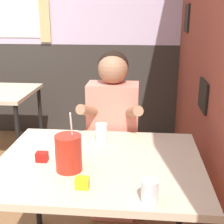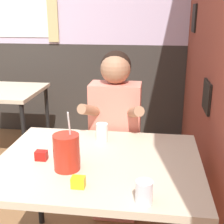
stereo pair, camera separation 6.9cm
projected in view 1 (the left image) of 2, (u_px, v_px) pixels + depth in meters
name	position (u px, v px, depth m)	size (l,w,h in m)	color
brick_wall_right	(206.00, 28.00, 2.25)	(0.08, 4.44, 2.70)	brown
back_wall	(47.00, 21.00, 3.56)	(5.99, 0.09, 2.70)	silver
main_table	(100.00, 171.00, 1.64)	(1.07, 0.84, 0.72)	beige
person_seated	(113.00, 135.00, 2.17)	(0.42, 0.40, 1.22)	#EA7F6B
cocktail_pitcher	(69.00, 153.00, 1.50)	(0.13, 0.13, 0.30)	#B22819
glass_near_pitcher	(150.00, 191.00, 1.25)	(0.07, 0.07, 0.10)	silver
glass_center	(101.00, 133.00, 1.84)	(0.07, 0.07, 0.11)	silver
condiment_ketchup	(42.00, 157.00, 1.61)	(0.06, 0.04, 0.05)	#B7140F
condiment_mustard	(82.00, 183.00, 1.36)	(0.06, 0.04, 0.05)	yellow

